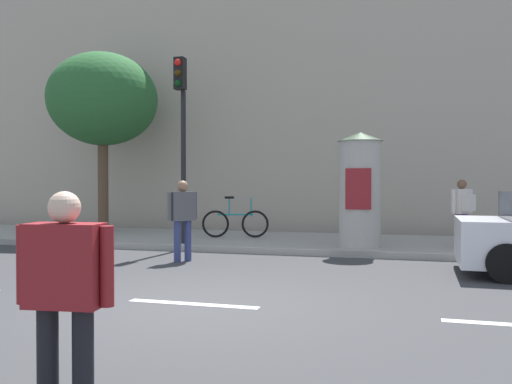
% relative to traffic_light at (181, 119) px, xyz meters
% --- Properties ---
extents(ground_plane, '(80.00, 80.00, 0.00)m').
position_rel_traffic_light_xyz_m(ground_plane, '(2.44, -5.24, -3.10)').
color(ground_plane, '#38383A').
extents(sidewalk_curb, '(36.00, 4.00, 0.15)m').
position_rel_traffic_light_xyz_m(sidewalk_curb, '(2.44, 1.76, -3.02)').
color(sidewalk_curb, '#9E9B93').
rests_on(sidewalk_curb, ground_plane).
extents(lane_markings, '(25.80, 0.16, 0.01)m').
position_rel_traffic_light_xyz_m(lane_markings, '(2.44, -5.24, -3.09)').
color(lane_markings, silver).
rests_on(lane_markings, ground_plane).
extents(building_backdrop, '(36.00, 5.00, 8.45)m').
position_rel_traffic_light_xyz_m(building_backdrop, '(2.44, 6.76, 1.13)').
color(building_backdrop, '#B7A893').
rests_on(building_backdrop, ground_plane).
extents(traffic_light, '(0.24, 0.45, 4.39)m').
position_rel_traffic_light_xyz_m(traffic_light, '(0.00, 0.00, 0.00)').
color(traffic_light, black).
rests_on(traffic_light, sidewalk_curb).
extents(poster_column, '(1.03, 1.03, 2.59)m').
position_rel_traffic_light_xyz_m(poster_column, '(4.12, 0.56, -1.63)').
color(poster_column, '#B2ADA3').
rests_on(poster_column, sidewalk_curb).
extents(street_tree, '(3.21, 3.21, 5.28)m').
position_rel_traffic_light_xyz_m(street_tree, '(-3.52, 2.32, 0.95)').
color(street_tree, brown).
rests_on(street_tree, sidewalk_curb).
extents(pedestrian_in_light_jacket, '(0.67, 0.30, 1.54)m').
position_rel_traffic_light_xyz_m(pedestrian_in_light_jacket, '(2.99, -8.77, -2.19)').
color(pedestrian_in_light_jacket, black).
rests_on(pedestrian_in_light_jacket, ground_plane).
extents(pedestrian_in_red_top, '(0.49, 0.53, 1.65)m').
position_rel_traffic_light_xyz_m(pedestrian_in_red_top, '(0.76, -1.71, -2.12)').
color(pedestrian_in_red_top, navy).
rests_on(pedestrian_in_red_top, ground_plane).
extents(pedestrian_tallest, '(0.52, 0.52, 1.52)m').
position_rel_traffic_light_xyz_m(pedestrian_tallest, '(6.33, 0.90, -2.05)').
color(pedestrian_tallest, '#724C84').
rests_on(pedestrian_tallest, sidewalk_curb).
extents(bicycle_leaning, '(1.73, 0.50, 1.09)m').
position_rel_traffic_light_xyz_m(bicycle_leaning, '(0.77, 1.75, -2.56)').
color(bicycle_leaning, black).
rests_on(bicycle_leaning, sidewalk_curb).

